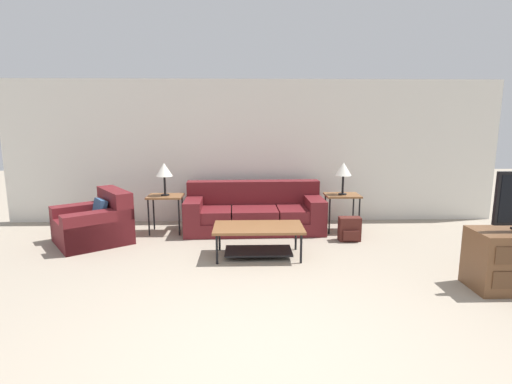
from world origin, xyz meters
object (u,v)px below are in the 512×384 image
Objects in this scene: couch at (254,213)px; table_lamp_left at (164,170)px; coffee_table at (258,234)px; table_lamp_right at (343,170)px; side_table_left at (165,200)px; backpack at (350,229)px; armchair at (95,224)px; side_table_right at (342,199)px.

table_lamp_left is (-1.49, -0.10, 0.76)m from couch.
table_lamp_right reaches higher than coffee_table.
couch is at bearing 3.75° from side_table_left.
table_lamp_right is 1.04m from backpack.
side_table_left is at bearing -180.00° from table_lamp_right.
table_lamp_right is at bearing 0.00° from side_table_left.
table_lamp_left reaches higher than armchair.
table_lamp_left is 2.98m from table_lamp_right.
armchair is 2.17× the size of side_table_left.
armchair is 1.12× the size of coffee_table.
side_table_right is (2.98, 0.00, 0.00)m from side_table_left.
side_table_left is (1.00, 0.51, 0.28)m from armchair.
couch is at bearing 91.14° from coffee_table.
backpack is at bearing -10.60° from side_table_left.
side_table_right is 0.49m from table_lamp_right.
coffee_table is at bearing -139.57° from table_lamp_right.
side_table_right is at bearing 89.60° from backpack.
couch is 4.31× the size of table_lamp_right.
table_lamp_left is 1.43× the size of backpack.
backpack is at bearing -90.40° from side_table_right.
side_table_left is at bearing -176.25° from couch.
armchair reaches higher than backpack.
backpack is at bearing -23.76° from couch.
table_lamp_right reaches higher than side_table_right.
couch is 6.18× the size of backpack.
side_table_left is (-1.52, 1.25, 0.24)m from coffee_table.
couch is at bearing 176.25° from side_table_right.
couch is 2.56m from armchair.
side_table_right is 1.17× the size of table_lamp_left.
table_lamp_right reaches higher than side_table_left.
table_lamp_right is at bearing 89.60° from backpack.
couch is 1.52m from side_table_right.
side_table_left is at bearing 169.40° from backpack.
coffee_table is at bearing -39.47° from table_lamp_left.
coffee_table is 1.94× the size of side_table_left.
armchair is (-2.49, -0.60, -0.01)m from couch.
side_table_right is at bearing 40.43° from coffee_table.
armchair is 4.09m from table_lamp_right.
armchair is 2.63m from coffee_table.
coffee_table is (0.03, -1.35, 0.03)m from couch.
table_lamp_left reaches higher than side_table_left.
couch is 1.68m from table_lamp_right.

